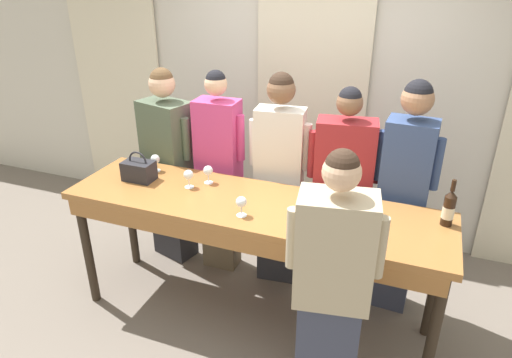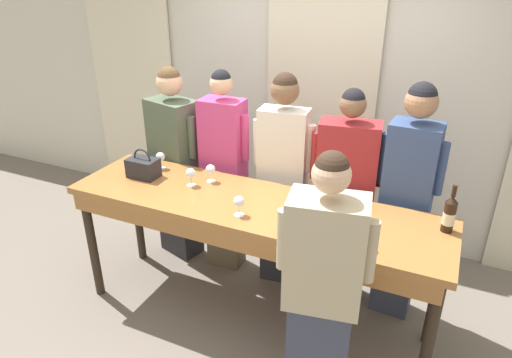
% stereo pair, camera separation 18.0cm
% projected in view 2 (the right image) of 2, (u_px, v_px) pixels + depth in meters
% --- Properties ---
extents(ground_plane, '(18.00, 18.00, 0.00)m').
position_uv_depth(ground_plane, '(252.00, 315.00, 3.62)').
color(ground_plane, '#70665B').
extents(wall_back, '(12.00, 0.06, 2.80)m').
position_uv_depth(wall_back, '(322.00, 95.00, 4.31)').
color(wall_back, beige).
rests_on(wall_back, ground_plane).
extents(curtain_panel_left, '(1.05, 0.03, 2.69)m').
position_uv_depth(curtain_panel_left, '(133.00, 80.00, 5.10)').
color(curtain_panel_left, beige).
rests_on(curtain_panel_left, ground_plane).
extents(curtain_panel_center, '(1.05, 0.03, 2.69)m').
position_uv_depth(curtain_panel_center, '(320.00, 102.00, 4.28)').
color(curtain_panel_center, beige).
rests_on(curtain_panel_center, ground_plane).
extents(tasting_bar, '(2.72, 0.72, 1.01)m').
position_uv_depth(tasting_bar, '(250.00, 217.00, 3.21)').
color(tasting_bar, '#9E6633').
rests_on(tasting_bar, ground_plane).
extents(wine_bottle, '(0.07, 0.07, 0.32)m').
position_uv_depth(wine_bottle, '(449.00, 214.00, 2.80)').
color(wine_bottle, black).
rests_on(wine_bottle, tasting_bar).
extents(handbag, '(0.24, 0.15, 0.23)m').
position_uv_depth(handbag, '(143.00, 167.00, 3.54)').
color(handbag, '#232328').
rests_on(handbag, tasting_bar).
extents(wine_glass_front_left, '(0.07, 0.07, 0.14)m').
position_uv_depth(wine_glass_front_left, '(211.00, 170.00, 3.45)').
color(wine_glass_front_left, white).
rests_on(wine_glass_front_left, tasting_bar).
extents(wine_glass_front_mid, '(0.07, 0.07, 0.14)m').
position_uv_depth(wine_glass_front_mid, '(365.00, 234.00, 2.63)').
color(wine_glass_front_mid, white).
rests_on(wine_glass_front_mid, tasting_bar).
extents(wine_glass_front_right, '(0.07, 0.07, 0.14)m').
position_uv_depth(wine_glass_front_right, '(191.00, 174.00, 3.39)').
color(wine_glass_front_right, white).
rests_on(wine_glass_front_right, tasting_bar).
extents(wine_glass_center_left, '(0.07, 0.07, 0.14)m').
position_uv_depth(wine_glass_center_left, '(239.00, 202.00, 2.98)').
color(wine_glass_center_left, white).
rests_on(wine_glass_center_left, tasting_bar).
extents(wine_glass_center_mid, '(0.07, 0.07, 0.14)m').
position_uv_depth(wine_glass_center_mid, '(310.00, 228.00, 2.69)').
color(wine_glass_center_mid, white).
rests_on(wine_glass_center_mid, tasting_bar).
extents(wine_glass_center_right, '(0.07, 0.07, 0.14)m').
position_uv_depth(wine_glass_center_right, '(348.00, 205.00, 2.95)').
color(wine_glass_center_right, white).
rests_on(wine_glass_center_right, tasting_bar).
extents(wine_glass_back_left, '(0.07, 0.07, 0.14)m').
position_uv_depth(wine_glass_back_left, '(160.00, 157.00, 3.67)').
color(wine_glass_back_left, white).
rests_on(wine_glass_back_left, tasting_bar).
extents(guest_olive_jacket, '(0.54, 0.37, 1.77)m').
position_uv_depth(guest_olive_jacket, '(176.00, 164.00, 4.06)').
color(guest_olive_jacket, '#28282D').
rests_on(guest_olive_jacket, ground_plane).
extents(guest_pink_top, '(0.47, 0.24, 1.79)m').
position_uv_depth(guest_pink_top, '(224.00, 172.00, 3.87)').
color(guest_pink_top, brown).
rests_on(guest_pink_top, ground_plane).
extents(guest_cream_sweater, '(0.49, 0.24, 1.81)m').
position_uv_depth(guest_cream_sweater, '(283.00, 178.00, 3.65)').
color(guest_cream_sweater, '#28282D').
rests_on(guest_cream_sweater, ground_plane).
extents(guest_striped_shirt, '(0.55, 0.30, 1.75)m').
position_uv_depth(guest_striped_shirt, '(344.00, 199.00, 3.49)').
color(guest_striped_shirt, '#383D51').
rests_on(guest_striped_shirt, ground_plane).
extents(guest_navy_coat, '(0.46, 0.27, 1.84)m').
position_uv_depth(guest_navy_coat, '(406.00, 201.00, 3.29)').
color(guest_navy_coat, '#383D51').
rests_on(guest_navy_coat, ground_plane).
extents(host_pouring, '(0.53, 0.33, 1.72)m').
position_uv_depth(host_pouring, '(322.00, 294.00, 2.51)').
color(host_pouring, '#383D51').
rests_on(host_pouring, ground_plane).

